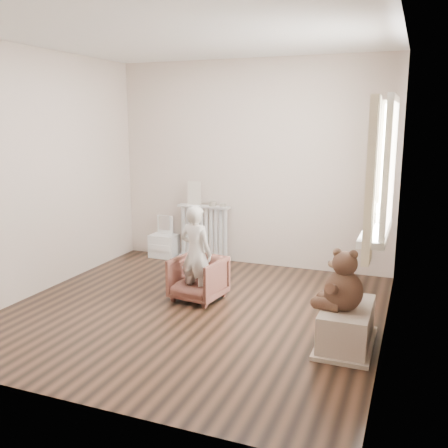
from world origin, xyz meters
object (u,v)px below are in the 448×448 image
(radiator, at_px, (204,232))
(toy_bench, at_px, (347,322))
(toy_vanity, at_px, (164,237))
(teddy_bear, at_px, (344,271))
(child, at_px, (196,253))
(plush_cat, at_px, (378,213))
(armchair, at_px, (198,279))

(radiator, xyz_separation_m, toy_bench, (2.14, -1.92, -0.19))
(toy_vanity, relative_size, teddy_bear, 1.15)
(radiator, bearing_deg, teddy_bear, -43.70)
(child, relative_size, teddy_bear, 2.00)
(toy_bench, bearing_deg, teddy_bear, -106.50)
(toy_vanity, distance_m, plush_cat, 3.15)
(toy_vanity, distance_m, armchair, 1.77)
(toy_vanity, bearing_deg, teddy_bear, -36.32)
(toy_bench, bearing_deg, toy_vanity, 145.24)
(teddy_bear, xyz_separation_m, plush_cat, (0.17, 0.91, 0.33))
(plush_cat, bearing_deg, toy_vanity, 148.46)
(armchair, relative_size, teddy_bear, 1.02)
(armchair, bearing_deg, toy_vanity, 138.19)
(plush_cat, bearing_deg, radiator, 143.13)
(toy_bench, distance_m, plush_cat, 1.15)
(teddy_bear, bearing_deg, armchair, 165.98)
(radiator, relative_size, child, 0.75)
(teddy_bear, relative_size, plush_cat, 2.02)
(child, distance_m, toy_bench, 1.70)
(radiator, bearing_deg, child, -69.48)
(teddy_bear, bearing_deg, plush_cat, 87.35)
(toy_bench, bearing_deg, child, 163.13)
(toy_vanity, bearing_deg, toy_bench, -34.76)
(toy_vanity, relative_size, toy_bench, 0.78)
(toy_vanity, xyz_separation_m, teddy_bear, (2.70, -1.99, 0.40))
(toy_bench, bearing_deg, plush_cat, 80.31)
(plush_cat, bearing_deg, armchair, 178.30)
(toy_vanity, bearing_deg, plush_cat, -20.51)
(toy_bench, height_order, teddy_bear, teddy_bear)
(radiator, height_order, armchair, radiator)
(toy_bench, relative_size, teddy_bear, 1.48)
(child, bearing_deg, plush_cat, -160.63)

